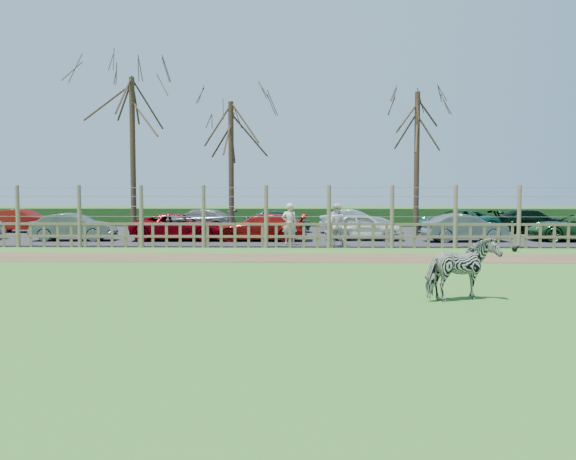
{
  "coord_description": "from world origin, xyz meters",
  "views": [
    {
      "loc": [
        1.47,
        -17.46,
        2.5
      ],
      "look_at": [
        1.0,
        2.5,
        1.1
      ],
      "focal_mm": 40.0,
      "sensor_mm": 36.0,
      "label": 1
    }
  ],
  "objects_px": {
    "visitor_b": "(336,224)",
    "crow": "(515,249)",
    "car_2": "(179,227)",
    "tree_mid": "(231,136)",
    "zebra": "(462,269)",
    "car_5": "(465,228)",
    "car_11": "(355,221)",
    "car_9": "(197,220)",
    "visitor_a": "(289,224)",
    "tree_left": "(132,118)",
    "car_13": "(531,221)",
    "car_10": "(277,221)",
    "car_3": "(261,227)",
    "tree_right": "(417,129)",
    "car_12": "(456,221)",
    "car_7": "(23,221)",
    "car_4": "(364,227)",
    "car_1": "(74,227)"
  },
  "relations": [
    {
      "from": "visitor_b",
      "to": "crow",
      "type": "xyz_separation_m",
      "value": [
        6.64,
        -1.86,
        -0.79
      ]
    },
    {
      "from": "visitor_a",
      "to": "car_7",
      "type": "bearing_deg",
      "value": -30.59
    },
    {
      "from": "car_12",
      "to": "visitor_a",
      "type": "bearing_deg",
      "value": -54.22
    },
    {
      "from": "car_10",
      "to": "car_7",
      "type": "bearing_deg",
      "value": 85.79
    },
    {
      "from": "zebra",
      "to": "car_3",
      "type": "distance_m",
      "value": 15.42
    },
    {
      "from": "car_3",
      "to": "car_4",
      "type": "distance_m",
      "value": 4.63
    },
    {
      "from": "tree_left",
      "to": "crow",
      "type": "bearing_deg",
      "value": -19.89
    },
    {
      "from": "zebra",
      "to": "car_13",
      "type": "distance_m",
      "value": 21.11
    },
    {
      "from": "tree_right",
      "to": "car_9",
      "type": "distance_m",
      "value": 12.28
    },
    {
      "from": "car_11",
      "to": "car_5",
      "type": "bearing_deg",
      "value": -139.35
    },
    {
      "from": "car_3",
      "to": "car_13",
      "type": "bearing_deg",
      "value": 112.12
    },
    {
      "from": "tree_mid",
      "to": "car_11",
      "type": "height_order",
      "value": "tree_mid"
    },
    {
      "from": "tree_left",
      "to": "visitor_a",
      "type": "height_order",
      "value": "tree_left"
    },
    {
      "from": "car_9",
      "to": "car_12",
      "type": "relative_size",
      "value": 0.96
    },
    {
      "from": "tree_left",
      "to": "car_7",
      "type": "distance_m",
      "value": 8.92
    },
    {
      "from": "car_10",
      "to": "car_11",
      "type": "xyz_separation_m",
      "value": [
        4.01,
        -0.3,
        0.0
      ]
    },
    {
      "from": "visitor_b",
      "to": "car_13",
      "type": "distance_m",
      "value": 12.66
    },
    {
      "from": "car_9",
      "to": "car_7",
      "type": "bearing_deg",
      "value": -82.93
    },
    {
      "from": "visitor_b",
      "to": "car_9",
      "type": "relative_size",
      "value": 0.42
    },
    {
      "from": "car_2",
      "to": "tree_mid",
      "type": "bearing_deg",
      "value": -41.62
    },
    {
      "from": "car_1",
      "to": "car_5",
      "type": "xyz_separation_m",
      "value": [
        17.28,
        -0.09,
        0.0
      ]
    },
    {
      "from": "zebra",
      "to": "car_5",
      "type": "height_order",
      "value": "zebra"
    },
    {
      "from": "car_12",
      "to": "car_1",
      "type": "bearing_deg",
      "value": -77.74
    },
    {
      "from": "tree_right",
      "to": "car_12",
      "type": "xyz_separation_m",
      "value": [
        2.38,
        1.72,
        -4.6
      ]
    },
    {
      "from": "crow",
      "to": "car_5",
      "type": "distance_m",
      "value": 4.03
    },
    {
      "from": "tree_mid",
      "to": "visitor_a",
      "type": "xyz_separation_m",
      "value": [
        2.91,
        -4.63,
        -3.96
      ]
    },
    {
      "from": "crow",
      "to": "car_4",
      "type": "xyz_separation_m",
      "value": [
        -5.25,
        4.5,
        0.52
      ]
    },
    {
      "from": "car_4",
      "to": "car_5",
      "type": "relative_size",
      "value": 0.97
    },
    {
      "from": "car_2",
      "to": "car_5",
      "type": "relative_size",
      "value": 1.19
    },
    {
      "from": "visitor_b",
      "to": "car_1",
      "type": "xyz_separation_m",
      "value": [
        -11.54,
        2.13,
        -0.26
      ]
    },
    {
      "from": "car_1",
      "to": "car_12",
      "type": "bearing_deg",
      "value": -75.77
    },
    {
      "from": "visitor_b",
      "to": "car_13",
      "type": "xyz_separation_m",
      "value": [
        10.42,
        7.19,
        -0.26
      ]
    },
    {
      "from": "zebra",
      "to": "car_11",
      "type": "height_order",
      "value": "zebra"
    },
    {
      "from": "tree_mid",
      "to": "crow",
      "type": "distance_m",
      "value": 14.13
    },
    {
      "from": "car_2",
      "to": "car_3",
      "type": "distance_m",
      "value": 3.65
    },
    {
      "from": "car_3",
      "to": "car_13",
      "type": "height_order",
      "value": "same"
    },
    {
      "from": "tree_left",
      "to": "tree_mid",
      "type": "xyz_separation_m",
      "value": [
        4.5,
        1.0,
        -0.75
      ]
    },
    {
      "from": "car_1",
      "to": "tree_right",
      "type": "bearing_deg",
      "value": -79.43
    },
    {
      "from": "tree_left",
      "to": "car_4",
      "type": "bearing_deg",
      "value": -6.78
    },
    {
      "from": "car_9",
      "to": "visitor_a",
      "type": "bearing_deg",
      "value": 37.76
    },
    {
      "from": "car_3",
      "to": "car_13",
      "type": "xyz_separation_m",
      "value": [
        13.64,
        4.93,
        0.0
      ]
    },
    {
      "from": "visitor_b",
      "to": "car_3",
      "type": "relative_size",
      "value": 0.42
    },
    {
      "from": "tree_mid",
      "to": "car_13",
      "type": "xyz_separation_m",
      "value": [
        15.23,
        2.28,
        -4.23
      ]
    },
    {
      "from": "tree_mid",
      "to": "car_10",
      "type": "relative_size",
      "value": 1.94
    },
    {
      "from": "zebra",
      "to": "crow",
      "type": "relative_size",
      "value": 5.62
    },
    {
      "from": "crow",
      "to": "car_3",
      "type": "height_order",
      "value": "car_3"
    },
    {
      "from": "tree_mid",
      "to": "car_10",
      "type": "xyz_separation_m",
      "value": [
        2.12,
        2.45,
        -4.23
      ]
    },
    {
      "from": "visitor_a",
      "to": "car_5",
      "type": "relative_size",
      "value": 0.47
    },
    {
      "from": "tree_mid",
      "to": "car_13",
      "type": "bearing_deg",
      "value": 8.51
    },
    {
      "from": "visitor_a",
      "to": "car_11",
      "type": "xyz_separation_m",
      "value": [
        3.23,
        6.78,
        -0.26
      ]
    }
  ]
}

